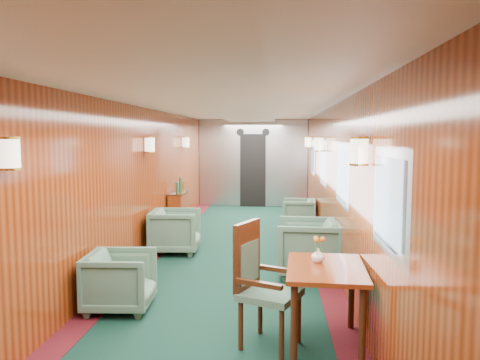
{
  "coord_description": "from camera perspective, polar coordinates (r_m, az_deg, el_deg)",
  "views": [
    {
      "loc": [
        0.67,
        -6.96,
        1.93
      ],
      "look_at": [
        0.0,
        1.39,
        1.15
      ],
      "focal_mm": 35.0,
      "sensor_mm": 36.0,
      "label": 1
    }
  ],
  "objects": [
    {
      "name": "room",
      "position": [
        7.0,
        -0.91,
        2.9
      ],
      "size": [
        12.0,
        12.1,
        2.4
      ],
      "color": "#0C2E22",
      "rests_on": "ground"
    },
    {
      "name": "armchair_left_far",
      "position": [
        7.89,
        -7.87,
        -6.18
      ],
      "size": [
        0.84,
        0.82,
        0.73
      ],
      "primitive_type": "imported",
      "rotation": [
        0.0,
        0.0,
        1.62
      ],
      "color": "#1C4334",
      "rests_on": "ground"
    },
    {
      "name": "windows_right",
      "position": [
        7.27,
        11.04,
        1.43
      ],
      "size": [
        0.02,
        8.6,
        0.8
      ],
      "color": "#A9ABB0",
      "rests_on": "ground"
    },
    {
      "name": "credenza",
      "position": [
        9.69,
        -7.45,
        -3.72
      ],
      "size": [
        0.28,
        0.9,
        1.08
      ],
      "color": "maroon",
      "rests_on": "ground"
    },
    {
      "name": "flower_vase",
      "position": [
        4.52,
        9.51,
        -9.04
      ],
      "size": [
        0.15,
        0.15,
        0.13
      ],
      "primitive_type": "imported",
      "rotation": [
        0.0,
        0.0,
        0.18
      ],
      "color": "silver",
      "rests_on": "dining_table"
    },
    {
      "name": "armchair_right_near",
      "position": [
        6.62,
        8.35,
        -8.14
      ],
      "size": [
        0.91,
        0.89,
        0.79
      ],
      "primitive_type": "imported",
      "rotation": [
        0.0,
        0.0,
        -1.62
      ],
      "color": "#1C4334",
      "rests_on": "ground"
    },
    {
      "name": "wall_sconces",
      "position": [
        7.56,
        -0.5,
        4.25
      ],
      "size": [
        2.97,
        7.97,
        0.25
      ],
      "color": "beige",
      "rests_on": "ground"
    },
    {
      "name": "side_chair",
      "position": [
        4.42,
        2.42,
        -11.93
      ],
      "size": [
        0.66,
        0.67,
        1.14
      ],
      "rotation": [
        0.0,
        0.0,
        -0.42
      ],
      "color": "#1C4334",
      "rests_on": "ground"
    },
    {
      "name": "armchair_right_far",
      "position": [
        9.97,
        7.18,
        -4.07
      ],
      "size": [
        0.72,
        0.7,
        0.62
      ],
      "primitive_type": "imported",
      "rotation": [
        0.0,
        0.0,
        -1.63
      ],
      "color": "#1C4334",
      "rests_on": "ground"
    },
    {
      "name": "armchair_left_near",
      "position": [
        5.49,
        -14.39,
        -11.81
      ],
      "size": [
        0.76,
        0.75,
        0.66
      ],
      "primitive_type": "imported",
      "rotation": [
        0.0,
        0.0,
        1.63
      ],
      "color": "#1C4334",
      "rests_on": "ground"
    },
    {
      "name": "dining_table",
      "position": [
        4.44,
        10.41,
        -11.82
      ],
      "size": [
        0.75,
        1.03,
        0.75
      ],
      "rotation": [
        0.0,
        0.0,
        -0.05
      ],
      "color": "maroon",
      "rests_on": "ground"
    },
    {
      "name": "bulkhead",
      "position": [
        12.91,
        1.6,
        2.01
      ],
      "size": [
        2.98,
        0.17,
        2.39
      ],
      "color": "#AEB0B5",
      "rests_on": "ground"
    }
  ]
}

